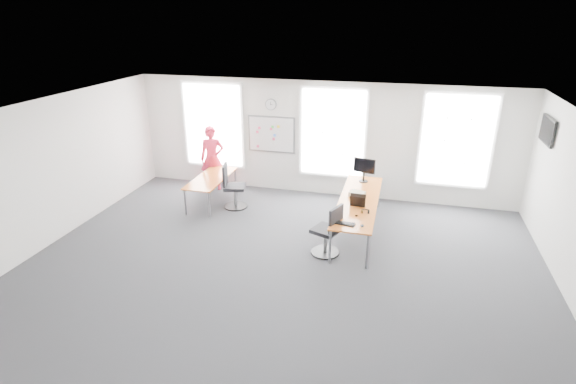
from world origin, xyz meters
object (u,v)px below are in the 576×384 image
(person, at_px, (212,158))
(headphones, at_px, (365,212))
(chair_right, at_px, (328,233))
(desk_left, at_px, (211,180))
(keyboard, at_px, (344,224))
(desk_right, at_px, (358,202))
(chair_left, at_px, (232,189))
(monitor, at_px, (364,168))

(person, xyz_separation_m, headphones, (4.35, -2.30, -0.07))
(chair_right, bearing_deg, desk_left, -97.77)
(chair_right, distance_m, keyboard, 0.45)
(desk_left, height_order, chair_right, chair_right)
(chair_right, bearing_deg, desk_right, -179.78)
(chair_left, relative_size, person, 0.63)
(desk_left, xyz_separation_m, chair_left, (0.63, -0.15, -0.13))
(chair_left, distance_m, headphones, 3.63)
(chair_right, xyz_separation_m, chair_left, (-2.73, 1.75, 0.02))
(desk_right, bearing_deg, person, 158.52)
(person, bearing_deg, chair_right, -57.42)
(person, height_order, headphones, person)
(person, relative_size, keyboard, 4.27)
(desk_left, height_order, person, person)
(chair_left, height_order, person, person)
(chair_right, bearing_deg, monitor, -169.05)
(headphones, xyz_separation_m, monitor, (-0.22, 1.83, 0.31))
(chair_right, xyz_separation_m, person, (-3.69, 2.79, 0.41))
(person, height_order, monitor, person)
(desk_left, relative_size, keyboard, 4.51)
(headphones, bearing_deg, chair_right, -126.70)
(desk_right, relative_size, desk_left, 1.69)
(chair_right, relative_size, headphones, 6.55)
(desk_right, distance_m, chair_right, 1.27)
(keyboard, height_order, headphones, headphones)
(desk_right, relative_size, person, 1.78)
(desk_right, relative_size, chair_right, 2.90)
(desk_right, xyz_separation_m, desk_left, (-3.81, 0.74, -0.09))
(desk_right, distance_m, person, 4.46)
(desk_right, xyz_separation_m, keyboard, (-0.14, -1.26, 0.06))
(person, distance_m, keyboard, 4.95)
(chair_left, xyz_separation_m, headphones, (3.39, -1.26, 0.32))
(keyboard, relative_size, monitor, 0.70)
(headphones, distance_m, monitor, 1.87)
(desk_left, bearing_deg, person, 110.76)
(chair_left, height_order, keyboard, chair_left)
(chair_right, distance_m, chair_left, 3.24)
(chair_right, height_order, person, person)
(headphones, bearing_deg, person, 168.77)
(desk_right, xyz_separation_m, person, (-4.15, 1.63, 0.17))
(desk_left, xyz_separation_m, monitor, (3.80, 0.43, 0.50))
(desk_left, xyz_separation_m, person, (-0.34, 0.89, 0.26))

